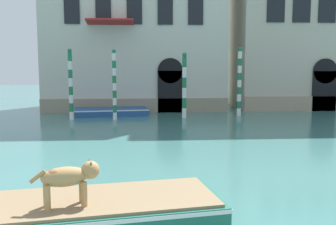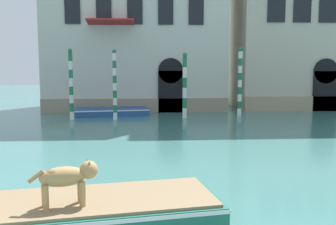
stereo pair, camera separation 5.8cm
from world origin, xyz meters
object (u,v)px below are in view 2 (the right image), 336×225
Objects in this scene: boat_foreground at (44,216)px; mooring_pole_2 at (240,81)px; mooring_pole_0 at (185,85)px; boat_moored_near_palazzo at (112,112)px; dog_on_deck at (68,177)px; mooring_pole_1 at (115,84)px; mooring_pole_3 at (71,84)px.

mooring_pole_2 reaches higher than boat_foreground.
mooring_pole_0 is 0.91× the size of mooring_pole_2.
mooring_pole_0 is at bearing -26.51° from boat_moored_near_palazzo.
dog_on_deck is 0.30× the size of mooring_pole_1.
mooring_pole_3 is (-6.87, -0.28, 0.11)m from mooring_pole_0.
dog_on_deck is at bearing -89.38° from mooring_pole_1.
boat_foreground is at bearing -82.11° from mooring_pole_3.
boat_foreground is 1.73× the size of mooring_pole_3.
mooring_pole_0 is at bearing -163.53° from mooring_pole_2.
mooring_pole_1 reaches higher than dog_on_deck.
mooring_pole_2 is at bearing 7.42° from mooring_pole_3.
mooring_pole_3 is (-2.78, 16.39, 0.93)m from dog_on_deck.
mooring_pole_2 is (7.82, 17.77, 1.02)m from dog_on_deck.
dog_on_deck is at bearing -32.77° from boat_foreground.
mooring_pole_0 is 0.96× the size of mooring_pole_1.
mooring_pole_2 is (8.00, 1.52, 0.11)m from mooring_pole_1.
mooring_pole_1 is at bearing -87.25° from boat_moored_near_palazzo.
mooring_pole_1 is at bearing 79.58° from boat_foreground.
boat_moored_near_palazzo is 2.81m from mooring_pole_1.
boat_foreground is at bearing -96.99° from boat_moored_near_palazzo.
boat_moored_near_palazzo is at bearing 99.69° from mooring_pole_1.
boat_moored_near_palazzo is 1.15× the size of mooring_pole_3.
boat_foreground is at bearing -91.32° from mooring_pole_1.
boat_foreground is 16.41m from mooring_pole_3.
boat_moored_near_palazzo is at bearing 160.43° from mooring_pole_0.
mooring_pole_3 is at bearing -146.57° from boat_moored_near_palazzo.
boat_foreground is at bearing -105.75° from mooring_pole_0.
mooring_pole_2 is (3.74, 1.10, 0.19)m from mooring_pole_0.
mooring_pole_3 is (-2.26, -1.92, 1.91)m from boat_moored_near_palazzo.
dog_on_deck is 16.28m from mooring_pole_1.
mooring_pole_0 is (4.09, 16.67, 0.83)m from dog_on_deck.
mooring_pole_1 is (0.35, -2.06, 1.89)m from boat_moored_near_palazzo.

